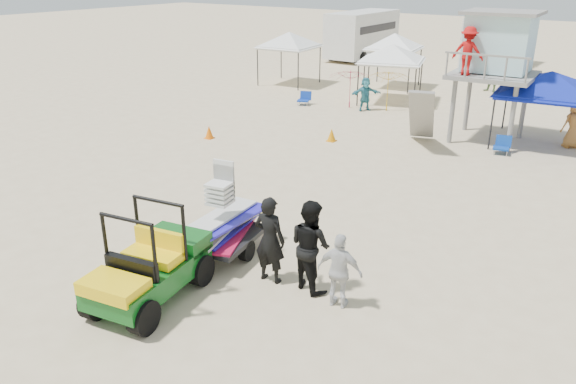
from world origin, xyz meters
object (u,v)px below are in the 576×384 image
Objects in this scene: man_left at (270,240)px; canopy_blue at (552,75)px; lifeguard_tower at (495,48)px; utility_cart at (146,260)px; surf_trailer at (225,223)px.

canopy_blue is (2.41, 13.83, 1.63)m from man_left.
man_left is 13.49m from lifeguard_tower.
surf_trailer reaches higher than utility_cart.
man_left is 14.13m from canopy_blue.
man_left is at bearing 53.22° from utility_cart.
surf_trailer is at bearing 89.87° from utility_cart.
lifeguard_tower reaches higher than canopy_blue.
surf_trailer reaches higher than man_left.
man_left is (1.52, 2.04, 0.04)m from utility_cart.
surf_trailer is 14.20m from canopy_blue.
canopy_blue reaches higher than surf_trailer.
lifeguard_tower is at bearing 82.67° from utility_cart.
canopy_blue is at bearing 16.47° from lifeguard_tower.
utility_cart is 1.14× the size of surf_trailer.
surf_trailer is at bearing -98.61° from lifeguard_tower.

